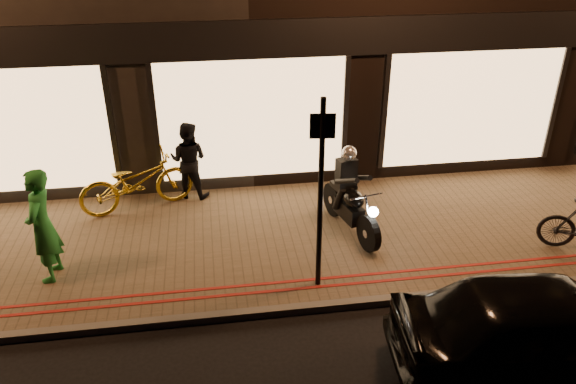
% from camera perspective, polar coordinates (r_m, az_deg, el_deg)
% --- Properties ---
extents(ground, '(90.00, 90.00, 0.00)m').
position_cam_1_polar(ground, '(8.40, -0.78, -12.51)').
color(ground, black).
rests_on(ground, ground).
extents(sidewalk, '(50.00, 4.00, 0.12)m').
position_cam_1_polar(sidewalk, '(9.97, -2.35, -4.90)').
color(sidewalk, brown).
rests_on(sidewalk, ground).
extents(kerb_stone, '(50.00, 0.14, 0.12)m').
position_cam_1_polar(kerb_stone, '(8.40, -0.83, -11.98)').
color(kerb_stone, '#59544C').
rests_on(kerb_stone, ground).
extents(red_kerb_lines, '(50.00, 0.26, 0.01)m').
position_cam_1_polar(red_kerb_lines, '(8.75, -1.28, -9.60)').
color(red_kerb_lines, maroon).
rests_on(red_kerb_lines, sidewalk).
extents(motorcycle, '(0.72, 1.91, 1.59)m').
position_cam_1_polar(motorcycle, '(9.90, 6.31, -0.80)').
color(motorcycle, black).
rests_on(motorcycle, sidewalk).
extents(sign_post, '(0.35, 0.09, 3.00)m').
position_cam_1_polar(sign_post, '(7.95, 3.35, 0.47)').
color(sign_post, black).
rests_on(sign_post, sidewalk).
extents(bicycle_gold, '(2.28, 1.36, 1.13)m').
position_cam_1_polar(bicycle_gold, '(10.96, -15.14, 1.00)').
color(bicycle_gold, gold).
rests_on(bicycle_gold, sidewalk).
extents(person_green, '(0.49, 0.71, 1.84)m').
position_cam_1_polar(person_green, '(9.25, -23.69, -3.18)').
color(person_green, '#207B2E').
rests_on(person_green, sidewalk).
extents(person_dark, '(0.90, 0.80, 1.55)m').
position_cam_1_polar(person_dark, '(11.14, -10.08, 3.21)').
color(person_dark, black).
rests_on(person_dark, sidewalk).
extents(parked_car, '(4.07, 1.92, 1.35)m').
position_cam_1_polar(parked_car, '(7.87, 25.11, -12.57)').
color(parked_car, black).
rests_on(parked_car, ground).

